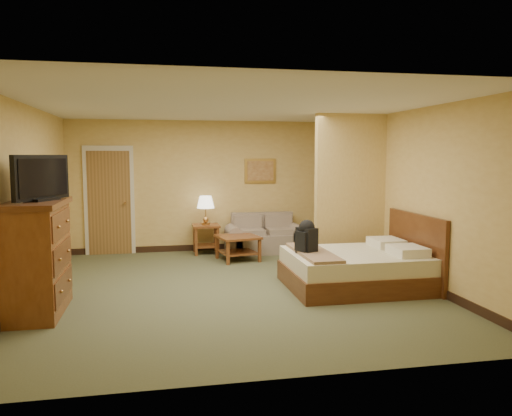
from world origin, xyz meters
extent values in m
plane|color=#4F5436|center=(0.00, 0.00, 0.00)|extent=(6.00, 6.00, 0.00)
plane|color=white|center=(0.00, 0.00, 2.60)|extent=(6.00, 6.00, 0.00)
cube|color=tan|center=(0.00, 3.00, 1.30)|extent=(5.50, 0.02, 2.60)
cube|color=tan|center=(-2.75, 0.00, 1.30)|extent=(0.02, 6.00, 2.60)
cube|color=tan|center=(2.75, 0.00, 1.30)|extent=(0.02, 6.00, 2.60)
cube|color=tan|center=(2.15, 0.93, 1.30)|extent=(1.20, 0.15, 2.60)
cube|color=beige|center=(-1.95, 2.97, 1.05)|extent=(0.94, 0.06, 2.10)
cube|color=brown|center=(-1.95, 2.96, 1.00)|extent=(0.80, 0.04, 2.00)
cylinder|color=#B48142|center=(-1.65, 2.90, 1.00)|extent=(0.04, 0.12, 0.04)
cube|color=black|center=(0.00, 2.99, 0.06)|extent=(5.50, 0.02, 0.12)
cube|color=gray|center=(1.03, 2.52, 0.19)|extent=(1.26, 0.67, 0.38)
cube|color=gray|center=(1.03, 2.82, 0.57)|extent=(1.26, 0.16, 0.39)
cube|color=gray|center=(0.40, 2.52, 0.21)|extent=(0.27, 0.67, 0.42)
cube|color=gray|center=(1.66, 2.52, 0.21)|extent=(0.27, 0.67, 0.42)
cube|color=brown|center=(-0.12, 2.65, 0.55)|extent=(0.52, 0.52, 0.04)
cube|color=brown|center=(-0.12, 2.65, 0.16)|extent=(0.44, 0.44, 0.03)
cube|color=brown|center=(-0.33, 2.44, 0.26)|extent=(0.05, 0.05, 0.53)
cube|color=brown|center=(0.09, 2.44, 0.26)|extent=(0.05, 0.05, 0.53)
cube|color=brown|center=(-0.33, 2.86, 0.26)|extent=(0.05, 0.05, 0.53)
cube|color=brown|center=(0.09, 2.86, 0.26)|extent=(0.05, 0.05, 0.53)
cylinder|color=#B48142|center=(-0.12, 2.65, 0.59)|extent=(0.17, 0.17, 0.04)
cylinder|color=#B48142|center=(-0.12, 2.65, 0.81)|extent=(0.02, 0.02, 0.28)
cone|color=white|center=(-0.12, 2.65, 1.01)|extent=(0.34, 0.34, 0.24)
cube|color=brown|center=(0.39, 1.90, 0.43)|extent=(0.83, 0.83, 0.04)
cube|color=brown|center=(0.39, 1.90, 0.15)|extent=(0.72, 0.72, 0.03)
cube|color=brown|center=(0.09, 1.60, 0.21)|extent=(0.05, 0.05, 0.42)
cube|color=brown|center=(0.69, 2.20, 0.21)|extent=(0.05, 0.05, 0.42)
cube|color=#B78E3F|center=(1.03, 2.98, 1.60)|extent=(0.64, 0.03, 0.50)
cube|color=#9B5B2F|center=(1.03, 2.96, 1.60)|extent=(0.54, 0.02, 0.39)
cube|color=brown|center=(-2.48, -0.69, 0.65)|extent=(0.60, 1.20, 1.31)
cube|color=#4A2411|center=(-2.48, -0.69, 1.34)|extent=(0.68, 1.29, 0.07)
cube|color=black|center=(-2.38, -0.69, 1.39)|extent=(0.38, 0.45, 0.03)
cube|color=black|center=(-2.38, -0.69, 1.65)|extent=(0.49, 0.81, 0.53)
cube|color=#4A2411|center=(1.75, -0.30, 0.14)|extent=(1.92, 1.54, 0.29)
cube|color=beige|center=(1.75, -0.30, 0.40)|extent=(1.87, 1.48, 0.23)
cube|color=#4A2411|center=(2.71, -0.30, 0.53)|extent=(0.06, 1.63, 1.06)
cube|color=white|center=(2.40, -0.64, 0.58)|extent=(0.43, 0.53, 0.13)
cube|color=white|center=(2.40, 0.04, 0.58)|extent=(0.43, 0.53, 0.13)
cube|color=#816346|center=(1.12, -0.30, 0.54)|extent=(0.43, 1.44, 0.05)
cube|color=black|center=(1.04, -0.27, 0.71)|extent=(0.29, 0.33, 0.38)
sphere|color=black|center=(1.04, -0.27, 0.90)|extent=(0.23, 0.23, 0.23)
camera|label=1|loc=(-1.01, -6.98, 1.91)|focal=35.00mm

